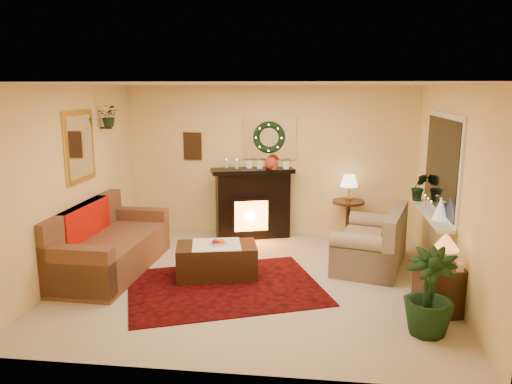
# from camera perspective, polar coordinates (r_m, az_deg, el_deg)

# --- Properties ---
(floor) EXTENTS (5.00, 5.00, 0.00)m
(floor) POSITION_cam_1_polar(r_m,az_deg,el_deg) (6.84, -0.36, -10.07)
(floor) COLOR beige
(floor) RESTS_ON ground
(ceiling) EXTENTS (5.00, 5.00, 0.00)m
(ceiling) POSITION_cam_1_polar(r_m,az_deg,el_deg) (6.35, -0.39, 12.26)
(ceiling) COLOR white
(ceiling) RESTS_ON ground
(wall_back) EXTENTS (5.00, 5.00, 0.00)m
(wall_back) POSITION_cam_1_polar(r_m,az_deg,el_deg) (8.68, 1.52, 3.52)
(wall_back) COLOR #EFD88C
(wall_back) RESTS_ON ground
(wall_front) EXTENTS (5.00, 5.00, 0.00)m
(wall_front) POSITION_cam_1_polar(r_m,az_deg,el_deg) (4.31, -4.19, -5.07)
(wall_front) COLOR #EFD88C
(wall_front) RESTS_ON ground
(wall_left) EXTENTS (4.50, 4.50, 0.00)m
(wall_left) POSITION_cam_1_polar(r_m,az_deg,el_deg) (7.22, -20.46, 1.09)
(wall_left) COLOR #EFD88C
(wall_left) RESTS_ON ground
(wall_right) EXTENTS (4.50, 4.50, 0.00)m
(wall_right) POSITION_cam_1_polar(r_m,az_deg,el_deg) (6.64, 21.56, 0.12)
(wall_right) COLOR #EFD88C
(wall_right) RESTS_ON ground
(area_rug) EXTENTS (2.94, 2.60, 0.01)m
(area_rug) POSITION_cam_1_polar(r_m,az_deg,el_deg) (6.63, -3.63, -10.79)
(area_rug) COLOR maroon
(area_rug) RESTS_ON floor
(sofa) EXTENTS (1.05, 2.24, 0.95)m
(sofa) POSITION_cam_1_polar(r_m,az_deg,el_deg) (7.35, -16.29, -5.45)
(sofa) COLOR #4A2515
(sofa) RESTS_ON floor
(red_throw) EXTENTS (0.77, 1.25, 0.02)m
(red_throw) POSITION_cam_1_polar(r_m,az_deg,el_deg) (7.51, -16.38, -4.88)
(red_throw) COLOR #AF201D
(red_throw) RESTS_ON sofa
(fireplace) EXTENTS (1.30, 0.75, 1.14)m
(fireplace) POSITION_cam_1_polar(r_m,az_deg,el_deg) (8.62, -0.38, -1.61)
(fireplace) COLOR black
(fireplace) RESTS_ON floor
(poinsettia) EXTENTS (0.21, 0.21, 0.21)m
(poinsettia) POSITION_cam_1_polar(r_m,az_deg,el_deg) (8.43, 1.72, 3.27)
(poinsettia) COLOR red
(poinsettia) RESTS_ON fireplace
(mantel_candle_a) EXTENTS (0.06, 0.06, 0.17)m
(mantel_candle_a) POSITION_cam_1_polar(r_m,az_deg,el_deg) (8.56, -3.40, 3.12)
(mantel_candle_a) COLOR #F5E6CD
(mantel_candle_a) RESTS_ON fireplace
(mantel_candle_b) EXTENTS (0.06, 0.06, 0.18)m
(mantel_candle_b) POSITION_cam_1_polar(r_m,az_deg,el_deg) (8.51, -2.22, 3.08)
(mantel_candle_b) COLOR white
(mantel_candle_b) RESTS_ON fireplace
(mantel_mirror) EXTENTS (0.92, 0.02, 0.72)m
(mantel_mirror) POSITION_cam_1_polar(r_m,az_deg,el_deg) (8.61, 1.52, 6.14)
(mantel_mirror) COLOR white
(mantel_mirror) RESTS_ON wall_back
(wreath) EXTENTS (0.55, 0.11, 0.55)m
(wreath) POSITION_cam_1_polar(r_m,az_deg,el_deg) (8.57, 1.49, 6.24)
(wreath) COLOR #194719
(wreath) RESTS_ON wall_back
(wall_art) EXTENTS (0.32, 0.03, 0.48)m
(wall_art) POSITION_cam_1_polar(r_m,az_deg,el_deg) (8.85, -7.26, 5.23)
(wall_art) COLOR #381E11
(wall_art) RESTS_ON wall_back
(gold_mirror) EXTENTS (0.03, 0.84, 1.00)m
(gold_mirror) POSITION_cam_1_polar(r_m,az_deg,el_deg) (7.41, -19.52, 4.94)
(gold_mirror) COLOR gold
(gold_mirror) RESTS_ON wall_left
(hanging_plant) EXTENTS (0.33, 0.28, 0.36)m
(hanging_plant) POSITION_cam_1_polar(r_m,az_deg,el_deg) (8.01, -16.35, 7.19)
(hanging_plant) COLOR #194719
(hanging_plant) RESTS_ON wall_left
(loveseat) EXTENTS (1.23, 1.66, 0.86)m
(loveseat) POSITION_cam_1_polar(r_m,az_deg,el_deg) (7.46, 12.96, -5.10)
(loveseat) COLOR #8F715A
(loveseat) RESTS_ON floor
(window_frame) EXTENTS (0.03, 1.86, 1.36)m
(window_frame) POSITION_cam_1_polar(r_m,az_deg,el_deg) (7.12, 20.51, 2.99)
(window_frame) COLOR white
(window_frame) RESTS_ON wall_right
(window_glass) EXTENTS (0.02, 1.70, 1.22)m
(window_glass) POSITION_cam_1_polar(r_m,az_deg,el_deg) (7.12, 20.39, 2.99)
(window_glass) COLOR black
(window_glass) RESTS_ON wall_right
(window_sill) EXTENTS (0.22, 1.86, 0.04)m
(window_sill) POSITION_cam_1_polar(r_m,az_deg,el_deg) (7.22, 19.31, -2.32)
(window_sill) COLOR white
(window_sill) RESTS_ON wall_right
(mini_tree) EXTENTS (0.20, 0.20, 0.30)m
(mini_tree) POSITION_cam_1_polar(r_m,az_deg,el_deg) (6.80, 20.35, -1.77)
(mini_tree) COLOR white
(mini_tree) RESTS_ON window_sill
(sill_plant) EXTENTS (0.30, 0.24, 0.54)m
(sill_plant) POSITION_cam_1_polar(r_m,az_deg,el_deg) (7.84, 18.13, 0.45)
(sill_plant) COLOR #2A602A
(sill_plant) RESTS_ON window_sill
(side_table_round) EXTENTS (0.62, 0.62, 0.70)m
(side_table_round) POSITION_cam_1_polar(r_m,az_deg,el_deg) (8.59, 10.43, -3.41)
(side_table_round) COLOR #432A1C
(side_table_round) RESTS_ON floor
(lamp_cream) EXTENTS (0.29, 0.29, 0.45)m
(lamp_cream) POSITION_cam_1_polar(r_m,az_deg,el_deg) (8.47, 10.56, 0.24)
(lamp_cream) COLOR #FAEAB3
(lamp_cream) RESTS_ON side_table_round
(end_table_square) EXTENTS (0.58, 0.58, 0.57)m
(end_table_square) POSITION_cam_1_polar(r_m,az_deg,el_deg) (6.20, 20.29, -10.52)
(end_table_square) COLOR black
(end_table_square) RESTS_ON floor
(lamp_tiffany) EXTENTS (0.30, 0.30, 0.44)m
(lamp_tiffany) POSITION_cam_1_polar(r_m,az_deg,el_deg) (6.01, 20.80, -6.46)
(lamp_tiffany) COLOR orange
(lamp_tiffany) RESTS_ON end_table_square
(coffee_table) EXTENTS (1.19, 0.82, 0.45)m
(coffee_table) POSITION_cam_1_polar(r_m,az_deg,el_deg) (6.93, -4.51, -7.98)
(coffee_table) COLOR #36120B
(coffee_table) RESTS_ON floor
(fruit_bowl) EXTENTS (0.24, 0.24, 0.06)m
(fruit_bowl) POSITION_cam_1_polar(r_m,az_deg,el_deg) (6.85, -4.36, -6.08)
(fruit_bowl) COLOR beige
(fruit_bowl) RESTS_ON coffee_table
(floor_palm) EXTENTS (1.93, 1.93, 2.78)m
(floor_palm) POSITION_cam_1_polar(r_m,az_deg,el_deg) (5.60, 19.17, -10.92)
(floor_palm) COLOR #1C4C18
(floor_palm) RESTS_ON floor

